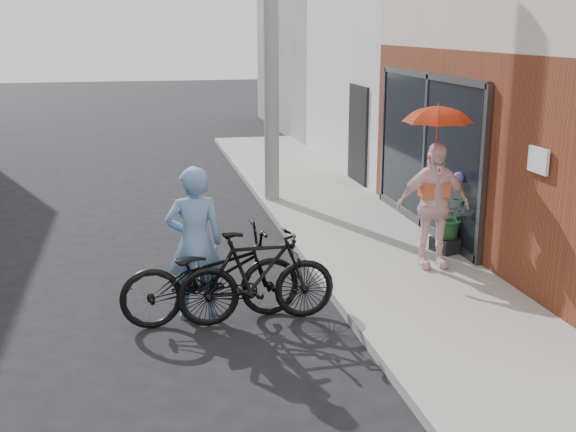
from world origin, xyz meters
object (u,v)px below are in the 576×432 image
object	(u,v)px
officer	(195,243)
kimono_woman	(433,206)
bike_left	(211,276)
bike_right	(257,277)
utility_pole	(271,17)
planter	(448,245)

from	to	relation	value
officer	kimono_woman	world-z (taller)	kimono_woman
bike_left	bike_right	distance (m)	0.53
utility_pole	bike_left	world-z (taller)	utility_pole
officer	bike_right	distance (m)	0.81
officer	bike_left	xyz separation A→B (m)	(0.16, -0.15, -0.36)
utility_pole	planter	bearing A→B (deg)	-63.70
planter	utility_pole	bearing A→B (deg)	116.30
kimono_woman	planter	xyz separation A→B (m)	(0.52, 0.58, -0.76)
utility_pole	planter	world-z (taller)	utility_pole
officer	bike_left	world-z (taller)	officer
bike_right	planter	bearing A→B (deg)	-62.80
officer	planter	distance (m)	4.12
bike_left	officer	bearing A→B (deg)	42.26
officer	bike_right	bearing A→B (deg)	156.91
officer	utility_pole	bearing A→B (deg)	-109.43
bike_left	kimono_woman	bearing A→B (deg)	-77.40
utility_pole	bike_right	bearing A→B (deg)	-102.47
officer	kimono_woman	xyz separation A→B (m)	(3.29, 0.86, 0.07)
bike_left	planter	bearing A→B (deg)	-71.76
officer	planter	xyz separation A→B (m)	(3.80, 1.43, -0.68)
bike_left	bike_right	bearing A→B (deg)	-110.87
utility_pole	officer	world-z (taller)	utility_pole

